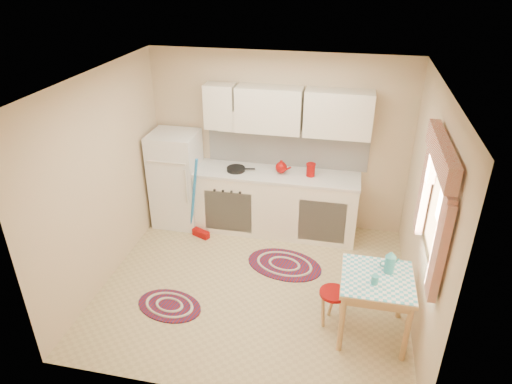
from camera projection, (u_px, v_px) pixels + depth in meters
room_shell at (273, 158)px, 5.01m from camera, size 3.64×3.60×2.52m
fridge at (177, 179)px, 6.59m from camera, size 0.65×0.60×1.40m
broom at (199, 200)px, 6.25m from camera, size 0.30×0.22×1.20m
base_cabinets at (276, 203)px, 6.48m from camera, size 2.25×0.60×0.88m
countertop at (277, 174)px, 6.27m from camera, size 2.27×0.62×0.04m
frying_pan at (236, 169)px, 6.31m from camera, size 0.30×0.30×0.05m
red_kettle at (281, 167)px, 6.21m from camera, size 0.21×0.20×0.18m
red_canister at (311, 171)px, 6.14m from camera, size 0.15×0.15×0.16m
table at (373, 306)px, 4.71m from camera, size 0.72×0.72×0.72m
stool at (332, 307)px, 4.91m from camera, size 0.31×0.31×0.42m
coffee_pot at (390, 262)px, 4.56m from camera, size 0.15×0.13×0.26m
mug at (375, 280)px, 4.44m from camera, size 0.09×0.09×0.10m
rug_center at (284, 265)px, 5.92m from camera, size 1.10×0.85×0.02m
rug_left at (169, 306)px, 5.23m from camera, size 0.87×0.67×0.02m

